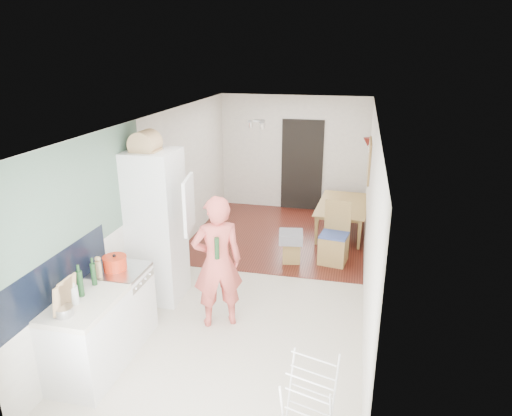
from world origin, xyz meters
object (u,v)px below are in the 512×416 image
at_px(dining_table, 344,220).
at_px(drying_rack, 310,407).
at_px(person, 217,251).
at_px(dining_chair, 334,234).
at_px(stool, 291,251).

height_order(dining_table, drying_rack, drying_rack).
bearing_deg(person, dining_table, -138.41).
distance_m(dining_chair, drying_rack, 3.82).
distance_m(person, dining_chair, 2.57).
relative_size(person, dining_chair, 1.99).
bearing_deg(stool, dining_chair, 10.27).
xyz_separation_m(stool, drying_rack, (0.72, -3.70, 0.23)).
bearing_deg(dining_chair, dining_table, 94.41).
xyz_separation_m(person, stool, (0.65, 2.01, -0.84)).
xyz_separation_m(person, drying_rack, (1.37, -1.69, -0.61)).
bearing_deg(dining_chair, drying_rack, -80.77).
xyz_separation_m(person, dining_table, (1.44, 3.54, -0.78)).
height_order(person, dining_table, person).
distance_m(dining_chair, stool, 0.77).
relative_size(dining_table, drying_rack, 1.70).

